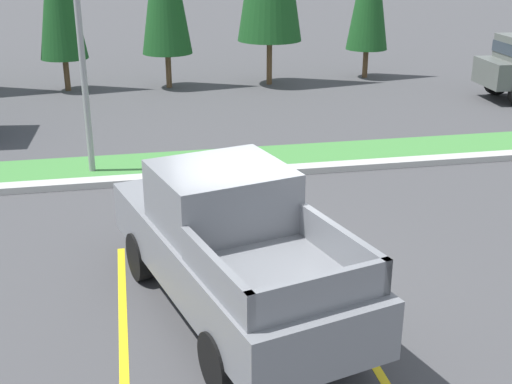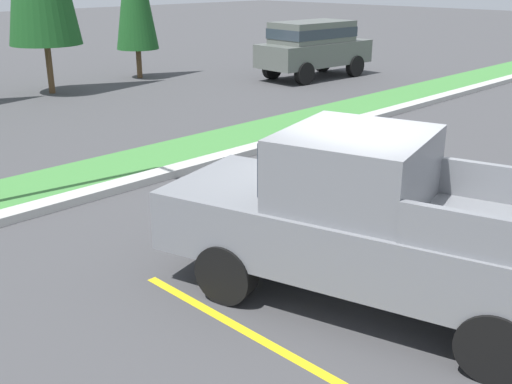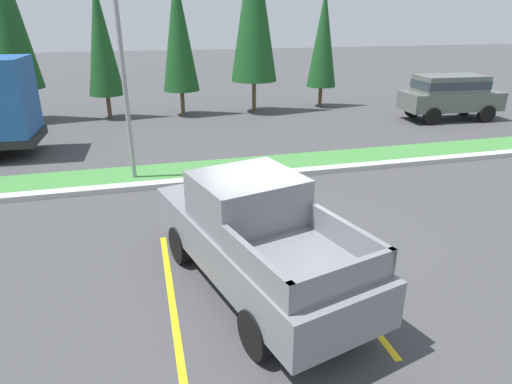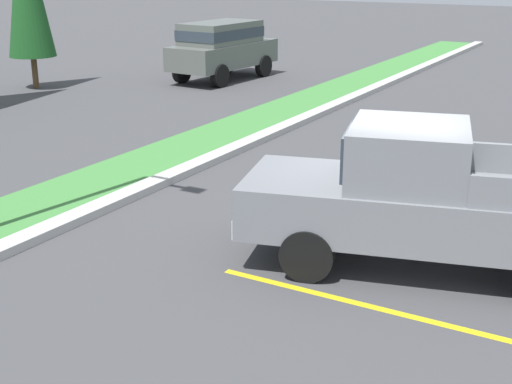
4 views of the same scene
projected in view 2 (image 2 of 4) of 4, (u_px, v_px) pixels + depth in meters
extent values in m
plane|color=#424244|center=(353.00, 268.00, 8.36)|extent=(120.00, 120.00, 0.00)
cube|color=yellow|center=(286.00, 354.00, 6.47)|extent=(0.12, 4.80, 0.01)
cube|color=yellow|center=(435.00, 261.00, 8.54)|extent=(0.12, 4.80, 0.01)
cube|color=#B2B2AD|center=(140.00, 180.00, 11.64)|extent=(56.00, 0.40, 0.15)
cube|color=#42843D|center=(108.00, 170.00, 12.39)|extent=(56.00, 1.80, 0.06)
cylinder|color=black|center=(227.00, 273.00, 7.41)|extent=(0.47, 0.81, 0.76)
cylinder|color=black|center=(290.00, 225.00, 8.80)|extent=(0.47, 0.81, 0.76)
cylinder|color=black|center=(495.00, 345.00, 5.96)|extent=(0.47, 0.81, 0.76)
cube|color=slate|center=(375.00, 236.00, 7.21)|extent=(3.18, 5.51, 0.76)
cube|color=slate|center=(355.00, 167.00, 7.08)|extent=(2.11, 2.00, 0.84)
cube|color=#2D3842|center=(292.00, 154.00, 7.44)|extent=(1.58, 0.48, 0.63)
cube|color=slate|center=(500.00, 240.00, 5.63)|extent=(0.59, 1.86, 0.44)
cube|color=silver|center=(198.00, 215.00, 8.48)|extent=(1.78, 0.62, 0.28)
cylinder|color=black|center=(322.00, 62.00, 24.75)|extent=(0.81, 0.31, 0.80)
cylinder|color=black|center=(355.00, 66.00, 23.55)|extent=(0.81, 0.31, 0.80)
cylinder|color=black|center=(272.00, 68.00, 23.00)|extent=(0.81, 0.31, 0.80)
cylinder|color=black|center=(304.00, 74.00, 21.80)|extent=(0.81, 0.31, 0.80)
cube|color=#565B56|center=(314.00, 53.00, 23.10)|extent=(4.71, 2.13, 0.84)
cube|color=#565B56|center=(312.00, 32.00, 22.73)|extent=(3.20, 1.87, 0.76)
cube|color=#2D3842|center=(312.00, 32.00, 22.74)|extent=(3.24, 1.92, 0.36)
cylinder|color=brown|center=(50.00, 69.00, 20.17)|extent=(0.20, 0.20, 1.59)
cylinder|color=brown|center=(139.00, 63.00, 23.21)|extent=(0.20, 0.20, 1.09)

